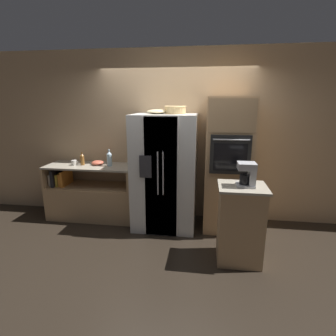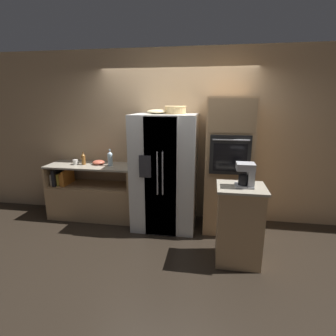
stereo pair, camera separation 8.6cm
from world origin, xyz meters
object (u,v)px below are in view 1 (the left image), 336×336
wall_oven (227,165)px  coffee_maker (248,174)px  bottle_short (109,159)px  mixing_bowl (98,163)px  refrigerator (165,172)px  bottle_tall (82,159)px  wicker_basket (175,110)px  mug (74,163)px  fruit_bowl (157,112)px

wall_oven → coffee_maker: (0.17, -0.91, 0.12)m
bottle_short → mixing_bowl: (-0.23, 0.05, -0.09)m
coffee_maker → mixing_bowl: bearing=156.3°
bottle_short → coffee_maker: (2.07, -0.96, 0.09)m
refrigerator → bottle_tall: (-1.42, 0.11, 0.14)m
wicker_basket → coffee_maker: size_ratio=1.13×
wall_oven → bottle_tall: bearing=178.8°
wall_oven → bottle_short: wall_oven is taller
refrigerator → wall_oven: size_ratio=0.88×
bottle_short → mug: 0.62m
wicker_basket → refrigerator: bearing=-167.4°
bottle_tall → bottle_short: (0.48, -0.00, 0.03)m
coffee_maker → fruit_bowl: bearing=144.5°
fruit_bowl → mug: 1.67m
mug → mixing_bowl: 0.39m
wall_oven → bottle_tall: wall_oven is taller
bottle_tall → bottle_short: size_ratio=0.79×
wicker_basket → wall_oven: bearing=2.0°
bottle_tall → mixing_bowl: 0.26m
mixing_bowl → fruit_bowl: bearing=-6.7°
wicker_basket → mixing_bowl: wicker_basket is taller
mug → mixing_bowl: size_ratio=0.58×
wicker_basket → mug: bearing=178.2°
refrigerator → coffee_maker: (1.13, -0.85, 0.25)m
wicker_basket → bottle_tall: 1.78m
mug → wall_oven: bearing=-0.6°
wall_oven → fruit_bowl: wall_oven is taller
wall_oven → bottle_tall: size_ratio=9.36×
mug → coffee_maker: bearing=-19.3°
wicker_basket → coffee_maker: (0.97, -0.89, -0.71)m
refrigerator → mixing_bowl: 1.19m
refrigerator → bottle_tall: size_ratio=8.21×
refrigerator → fruit_bowl: bearing=162.2°
fruit_bowl → coffee_maker: bearing=-35.5°
bottle_short → coffee_maker: bearing=-24.9°
fruit_bowl → wicker_basket: bearing=-0.8°
bottle_short → wicker_basket: bearing=-4.0°
refrigerator → coffee_maker: 1.44m
bottle_short → coffee_maker: 2.29m
refrigerator → mug: (-1.56, 0.09, 0.08)m
wall_oven → wicker_basket: wall_oven is taller
coffee_maker → bottle_tall: bearing=159.3°
refrigerator → bottle_short: bearing=173.3°
bottle_short → mug: size_ratio=2.35×
fruit_bowl → coffee_maker: fruit_bowl is taller
wall_oven → mug: 2.52m
bottle_tall → refrigerator: bearing=-4.5°
refrigerator → mug: bearing=176.7°
refrigerator → wall_oven: wall_oven is taller
fruit_bowl → bottle_tall: fruit_bowl is taller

